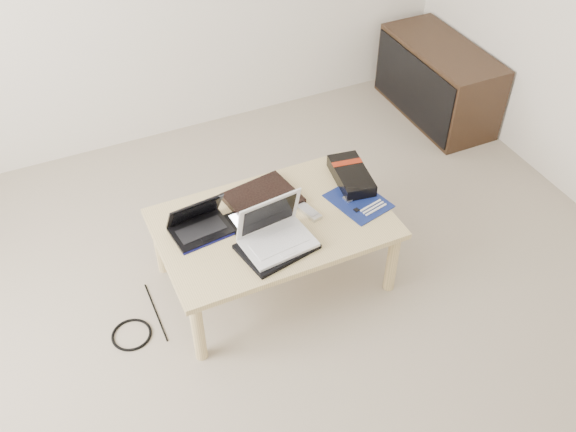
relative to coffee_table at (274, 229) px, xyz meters
name	(u,v)px	position (x,y,z in m)	size (l,w,h in m)	color
ground	(287,364)	(-0.16, -0.50, -0.35)	(4.00, 4.00, 0.00)	#AA9D8A
room_shell	(286,16)	(-0.16, -0.50, 1.32)	(4.20, 4.20, 2.70)	white
coffee_table	(274,229)	(0.00, 0.00, 0.00)	(1.10, 0.70, 0.40)	#DCC084
media_cabinet	(437,81)	(1.61, 0.95, -0.10)	(0.41, 0.90, 0.50)	#382617
book	(263,199)	(0.01, 0.15, 0.06)	(0.37, 0.32, 0.03)	black
netbook	(199,224)	(-0.34, 0.09, 0.09)	(0.29, 0.22, 0.18)	black
tablet	(254,219)	(-0.08, 0.05, 0.05)	(0.25, 0.20, 0.01)	black
remote	(303,207)	(0.17, 0.02, 0.06)	(0.11, 0.23, 0.02)	silver
neoprene_sleeve	(277,247)	(-0.06, -0.17, 0.06)	(0.33, 0.24, 0.02)	black
white_laptop	(275,233)	(-0.05, -0.14, 0.11)	(0.34, 0.26, 0.22)	silver
motherboard	(359,201)	(0.44, -0.04, 0.05)	(0.29, 0.33, 0.01)	#0C144D
gpu_box	(351,176)	(0.48, 0.11, 0.08)	(0.20, 0.33, 0.07)	black
cable_coil	(247,224)	(-0.12, 0.03, 0.05)	(0.11, 0.11, 0.01)	black
floor_cable_coil	(132,335)	(-0.76, -0.05, -0.34)	(0.19, 0.19, 0.01)	black
floor_cable_trail	(156,312)	(-0.62, 0.04, -0.35)	(0.01, 0.01, 0.39)	black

